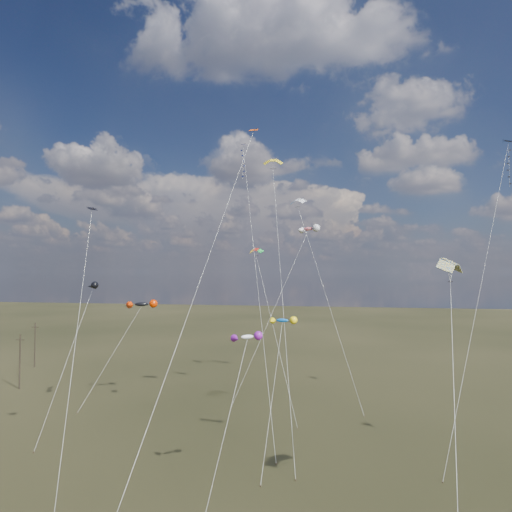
% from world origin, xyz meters
% --- Properties ---
extents(utility_pole_near, '(1.40, 0.20, 8.00)m').
position_xyz_m(utility_pole_near, '(-38.00, 30.00, 4.09)').
color(utility_pole_near, black).
rests_on(utility_pole_near, ground).
extents(utility_pole_far, '(1.40, 0.20, 8.00)m').
position_xyz_m(utility_pole_far, '(-46.00, 44.00, 4.09)').
color(utility_pole_far, black).
rests_on(utility_pole_far, ground).
extents(diamond_black_high, '(12.42, 19.43, 33.14)m').
position_xyz_m(diamond_black_high, '(28.00, 27.49, 28.44)').
color(diamond_black_high, black).
rests_on(diamond_black_high, ground).
extents(diamond_navy_tall, '(7.82, 19.02, 34.66)m').
position_xyz_m(diamond_navy_tall, '(-3.46, 28.01, 29.83)').
color(diamond_navy_tall, '#0B104E').
rests_on(diamond_navy_tall, ground).
extents(diamond_black_mid, '(5.28, 12.81, 23.22)m').
position_xyz_m(diamond_black_mid, '(-11.72, 3.78, 15.82)').
color(diamond_black_mid, black).
rests_on(diamond_black_mid, ground).
extents(diamond_orange_center, '(3.95, 26.61, 32.05)m').
position_xyz_m(diamond_orange_center, '(-0.80, 6.87, 21.68)').
color(diamond_orange_center, '#C33C03').
rests_on(diamond_orange_center, ground).
extents(parafoil_yellow, '(5.78, 17.73, 31.72)m').
position_xyz_m(parafoil_yellow, '(0.78, 25.06, 30.92)').
color(parafoil_yellow, gold).
rests_on(parafoil_yellow, ground).
extents(parafoil_blue_white, '(10.75, 15.47, 29.15)m').
position_xyz_m(parafoil_blue_white, '(2.33, 40.36, 28.38)').
color(parafoil_blue_white, '#1970BC').
rests_on(parafoil_blue_white, ground).
extents(parafoil_striped, '(4.27, 16.41, 18.74)m').
position_xyz_m(parafoil_striped, '(16.42, 2.93, 17.96)').
color(parafoil_striped, yellow).
rests_on(parafoil_striped, ground).
extents(parafoil_tricolor, '(8.36, 14.14, 21.02)m').
position_xyz_m(parafoil_tricolor, '(-3.01, 33.80, 20.35)').
color(parafoil_tricolor, yellow).
rests_on(parafoil_tricolor, ground).
extents(novelty_black_orange, '(6.76, 8.73, 13.46)m').
position_xyz_m(novelty_black_orange, '(-17.97, 28.28, 12.84)').
color(novelty_black_orange, black).
rests_on(novelty_black_orange, ground).
extents(novelty_orange_black, '(3.32, 14.97, 16.06)m').
position_xyz_m(novelty_orange_black, '(-21.94, 22.68, 15.47)').
color(novelty_orange_black, orange).
rests_on(novelty_orange_black, ground).
extents(novelty_white_purple, '(2.66, 8.84, 12.50)m').
position_xyz_m(novelty_white_purple, '(1.70, 5.50, 12.06)').
color(novelty_white_purple, white).
rests_on(novelty_white_purple, ground).
extents(novelty_redwhite_stripe, '(10.38, 17.39, 24.87)m').
position_xyz_m(novelty_redwhite_stripe, '(3.63, 42.95, 24.12)').
color(novelty_redwhite_stripe, red).
rests_on(novelty_redwhite_stripe, ground).
extents(novelty_blue_yellow, '(2.56, 9.14, 12.88)m').
position_xyz_m(novelty_blue_yellow, '(3.23, 15.12, 12.41)').
color(novelty_blue_yellow, blue).
rests_on(novelty_blue_yellow, ground).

